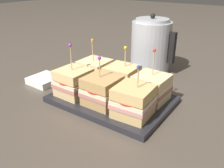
{
  "coord_description": "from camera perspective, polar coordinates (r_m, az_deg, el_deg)",
  "views": [
    {
      "loc": [
        0.38,
        -0.54,
        0.37
      ],
      "look_at": [
        0.0,
        0.0,
        0.06
      ],
      "focal_mm": 38.0,
      "sensor_mm": 36.0,
      "label": 1
    }
  ],
  "objects": [
    {
      "name": "sandwich_back_left",
      "position": [
        0.83,
        -4.1,
        2.9
      ],
      "size": [
        0.1,
        0.1,
        0.16
      ],
      "color": "beige",
      "rests_on": "serving_platter"
    },
    {
      "name": "ground_plane",
      "position": [
        0.76,
        -0.0,
        -4.29
      ],
      "size": [
        6.0,
        6.0,
        0.0
      ],
      "primitive_type": "plane",
      "color": "#4C4238"
    },
    {
      "name": "sandwich_front_center",
      "position": [
        0.69,
        -2.22,
        -1.66
      ],
      "size": [
        0.1,
        0.1,
        0.15
      ],
      "color": "tan",
      "rests_on": "serving_platter"
    },
    {
      "name": "sandwich_front_right",
      "position": [
        0.64,
        5.15,
        -4.2
      ],
      "size": [
        0.11,
        0.11,
        0.15
      ],
      "color": "tan",
      "rests_on": "serving_platter"
    },
    {
      "name": "sandwich_front_left",
      "position": [
        0.75,
        -9.24,
        0.4
      ],
      "size": [
        0.1,
        0.1,
        0.17
      ],
      "color": "#DBB77A",
      "rests_on": "serving_platter"
    },
    {
      "name": "napkin_stack",
      "position": [
        0.92,
        -15.85,
        0.97
      ],
      "size": [
        0.1,
        0.1,
        0.02
      ],
      "color": "white",
      "rests_on": "ground_plane"
    },
    {
      "name": "sandwich_back_center",
      "position": [
        0.77,
        2.23,
        1.3
      ],
      "size": [
        0.1,
        0.1,
        0.15
      ],
      "color": "#DBB77A",
      "rests_on": "serving_platter"
    },
    {
      "name": "kettle_steel",
      "position": [
        0.99,
        9.34,
        9.01
      ],
      "size": [
        0.18,
        0.16,
        0.23
      ],
      "color": "#B7BABF",
      "rests_on": "ground_plane"
    },
    {
      "name": "sandwich_back_right",
      "position": [
        0.72,
        9.38,
        -0.89
      ],
      "size": [
        0.1,
        0.1,
        0.16
      ],
      "color": "beige",
      "rests_on": "serving_platter"
    },
    {
      "name": "serving_platter",
      "position": [
        0.75,
        -0.0,
        -3.69
      ],
      "size": [
        0.36,
        0.25,
        0.02
      ],
      "color": "#232328",
      "rests_on": "ground_plane"
    }
  ]
}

